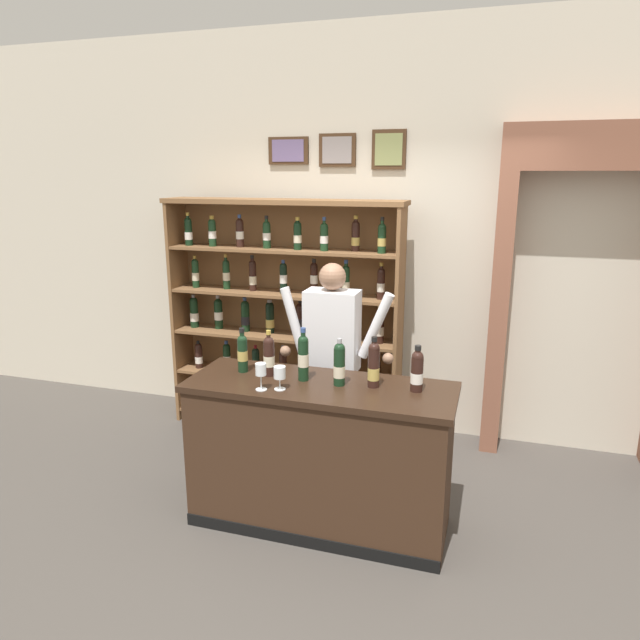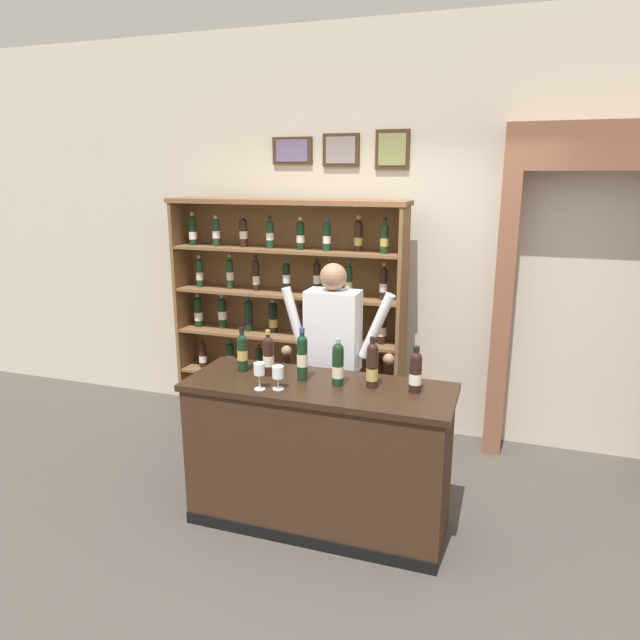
{
  "view_description": "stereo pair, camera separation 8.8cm",
  "coord_description": "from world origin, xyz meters",
  "views": [
    {
      "loc": [
        0.87,
        -3.21,
        2.24
      ],
      "look_at": [
        -0.24,
        0.35,
        1.28
      ],
      "focal_mm": 32.29,
      "sensor_mm": 36.0,
      "label": 1
    },
    {
      "loc": [
        0.95,
        -3.18,
        2.24
      ],
      "look_at": [
        -0.24,
        0.35,
        1.28
      ],
      "focal_mm": 32.29,
      "sensor_mm": 36.0,
      "label": 2
    }
  ],
  "objects": [
    {
      "name": "shopkeeper",
      "position": [
        -0.23,
        0.63,
        0.99
      ],
      "size": [
        0.86,
        0.22,
        1.63
      ],
      "color": "#2D3347",
      "rests_on": "ground"
    },
    {
      "name": "tasting_bottle_rosso",
      "position": [
        -0.01,
        0.02,
        1.1
      ],
      "size": [
        0.07,
        0.07,
        0.3
      ],
      "color": "black",
      "rests_on": "tasting_counter"
    },
    {
      "name": "wine_glass_center",
      "position": [
        -0.34,
        -0.16,
        1.06
      ],
      "size": [
        0.07,
        0.07,
        0.15
      ],
      "color": "silver",
      "rests_on": "tasting_counter"
    },
    {
      "name": "back_wall",
      "position": [
        -0.0,
        1.71,
        1.71
      ],
      "size": [
        12.0,
        0.19,
        3.43
      ],
      "color": "beige",
      "rests_on": "ground"
    },
    {
      "name": "tasting_counter",
      "position": [
        -0.13,
        -0.0,
        0.48
      ],
      "size": [
        1.68,
        0.61,
        0.96
      ],
      "color": "#382316",
      "rests_on": "ground"
    },
    {
      "name": "tasting_bottle_super_tuscan",
      "position": [
        -0.49,
        0.06,
        1.1
      ],
      "size": [
        0.07,
        0.07,
        0.3
      ],
      "color": "black",
      "rests_on": "tasting_counter"
    },
    {
      "name": "wine_shelf",
      "position": [
        -0.87,
        1.34,
        1.08
      ],
      "size": [
        2.08,
        0.35,
        2.03
      ],
      "color": "brown",
      "rests_on": "ground"
    },
    {
      "name": "tasting_bottle_chianti",
      "position": [
        0.19,
        0.06,
        1.11
      ],
      "size": [
        0.07,
        0.07,
        0.32
      ],
      "color": "black",
      "rests_on": "tasting_counter"
    },
    {
      "name": "tasting_bottle_bianco",
      "position": [
        -0.69,
        0.08,
        1.1
      ],
      "size": [
        0.07,
        0.07,
        0.3
      ],
      "color": "black",
      "rests_on": "tasting_counter"
    },
    {
      "name": "archway_doorway",
      "position": [
        1.52,
        1.59,
        1.49
      ],
      "size": [
        1.37,
        0.45,
        2.59
      ],
      "color": "brown",
      "rests_on": "ground"
    },
    {
      "name": "ground_plane",
      "position": [
        0.0,
        0.0,
        -0.01
      ],
      "size": [
        14.0,
        14.0,
        0.02
      ],
      "primitive_type": "cube",
      "color": "#47423D"
    },
    {
      "name": "wine_glass_right",
      "position": [
        -0.44,
        -0.2,
        1.08
      ],
      "size": [
        0.07,
        0.07,
        0.17
      ],
      "color": "silver",
      "rests_on": "tasting_counter"
    },
    {
      "name": "tasting_bottle_brunello",
      "position": [
        0.46,
        0.06,
        1.09
      ],
      "size": [
        0.08,
        0.08,
        0.29
      ],
      "color": "black",
      "rests_on": "tasting_counter"
    },
    {
      "name": "tasting_bottle_riserva",
      "position": [
        -0.25,
        0.04,
        1.12
      ],
      "size": [
        0.07,
        0.07,
        0.34
      ],
      "color": "black",
      "rests_on": "tasting_counter"
    }
  ]
}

